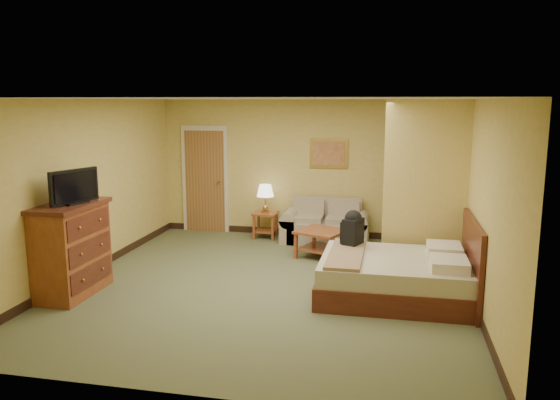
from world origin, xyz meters
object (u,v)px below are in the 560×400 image
(loveseat, at_px, (325,228))
(bed, at_px, (400,276))
(coffee_table, at_px, (321,238))
(dresser, at_px, (72,249))

(loveseat, bearing_deg, bed, -63.60)
(coffee_table, bearing_deg, dresser, -141.02)
(coffee_table, distance_m, bed, 2.10)
(loveseat, relative_size, bed, 0.80)
(loveseat, xyz_separation_m, bed, (1.32, -2.67, 0.04))
(loveseat, relative_size, coffee_table, 1.71)
(dresser, height_order, bed, dresser)
(loveseat, bearing_deg, coffee_table, -86.68)
(coffee_table, bearing_deg, loveseat, 93.32)
(coffee_table, relative_size, bed, 0.47)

